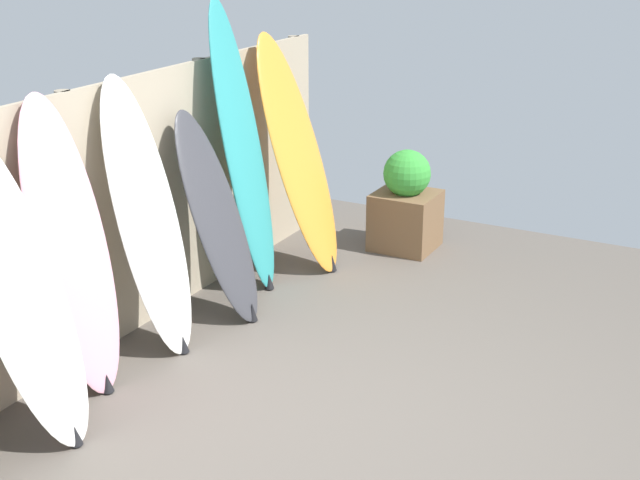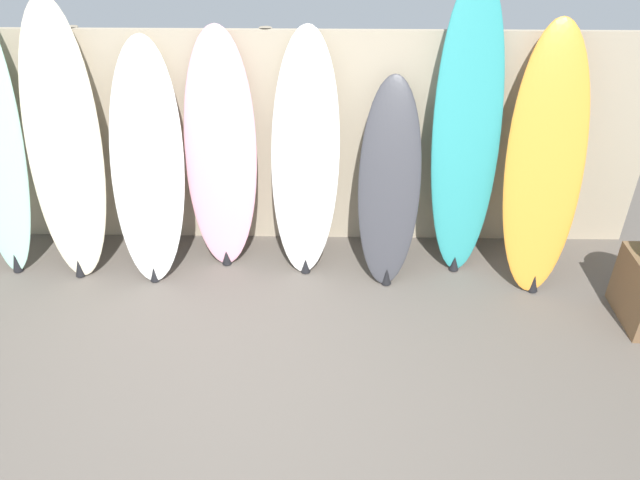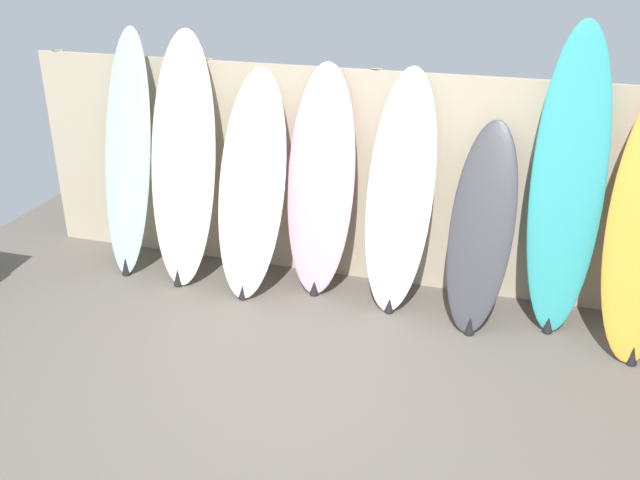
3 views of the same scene
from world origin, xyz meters
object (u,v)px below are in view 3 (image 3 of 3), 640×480
Objects in this scene: surfboard_white_4 at (400,194)px; surfboard_teal_6 at (568,184)px; surfboard_seafoam_0 at (128,156)px; surfboard_pink_3 at (321,183)px; surfboard_charcoal_5 at (482,229)px; surfboard_cream_1 at (183,162)px; surfboard_white_2 at (252,186)px.

surfboard_teal_6 is at bearing 1.39° from surfboard_white_4.
surfboard_seafoam_0 is 1.70m from surfboard_pink_3.
surfboard_seafoam_0 is at bearing 178.47° from surfboard_charcoal_5.
surfboard_teal_6 reaches higher than surfboard_cream_1.
surfboard_cream_1 reaches higher than surfboard_seafoam_0.
surfboard_pink_3 reaches higher than surfboard_charcoal_5.
surfboard_cream_1 is 0.63m from surfboard_white_2.
surfboard_white_4 is 1.23m from surfboard_teal_6.
surfboard_pink_3 is 0.66m from surfboard_white_4.
surfboard_teal_6 reaches higher than surfboard_white_4.
surfboard_pink_3 is at bearing 13.51° from surfboard_white_2.
surfboard_seafoam_0 reaches higher than surfboard_pink_3.
surfboard_teal_6 is (2.41, 0.10, 0.23)m from surfboard_white_2.
surfboard_seafoam_0 is 0.53m from surfboard_cream_1.
surfboard_white_2 is 2.43m from surfboard_teal_6.
surfboard_pink_3 is 1.22× the size of surfboard_charcoal_5.
surfboard_teal_6 is at bearing 2.49° from surfboard_white_2.
surfboard_seafoam_0 is at bearing -177.35° from surfboard_pink_3.
surfboard_teal_6 is at bearing 13.16° from surfboard_charcoal_5.
surfboard_pink_3 is 0.83× the size of surfboard_teal_6.
surfboard_pink_3 is at bearing 179.20° from surfboard_teal_6.
surfboard_cream_1 is at bearing 178.60° from surfboard_charcoal_5.
surfboard_cream_1 is at bearing -178.65° from surfboard_white_4.
surfboard_pink_3 is at bearing 173.08° from surfboard_charcoal_5.
surfboard_seafoam_0 is 1.15× the size of surfboard_white_2.
surfboard_cream_1 is at bearing 176.98° from surfboard_white_2.
surfboard_seafoam_0 is 1.16m from surfboard_white_2.
surfboard_white_4 is 0.83× the size of surfboard_teal_6.
surfboard_pink_3 is 1.88m from surfboard_teal_6.
surfboard_cream_1 is 0.92× the size of surfboard_teal_6.
surfboard_white_2 reaches higher than surfboard_charcoal_5.
surfboard_pink_3 is (1.16, 0.10, -0.10)m from surfboard_cream_1.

